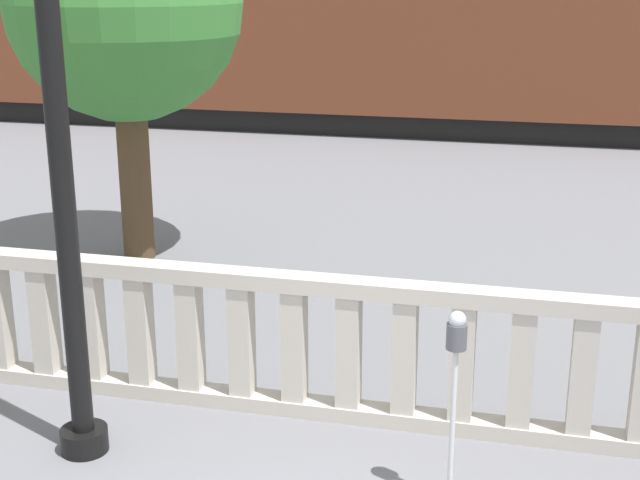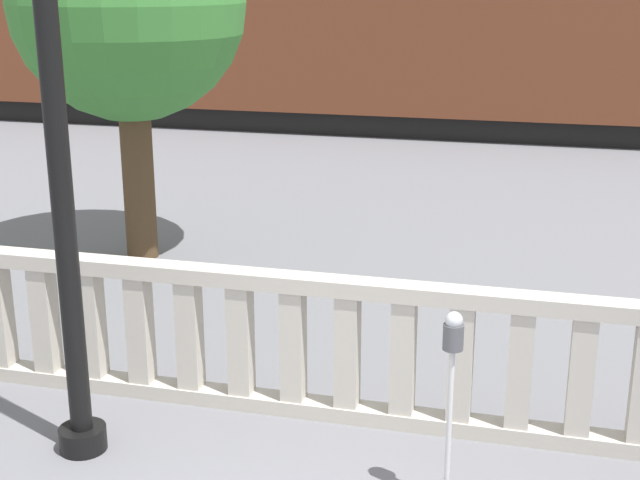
{
  "view_description": "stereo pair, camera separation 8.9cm",
  "coord_description": "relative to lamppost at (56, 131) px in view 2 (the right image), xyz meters",
  "views": [
    {
      "loc": [
        1.21,
        -4.2,
        3.83
      ],
      "look_at": [
        -0.75,
        3.79,
        1.33
      ],
      "focal_mm": 50.0,
      "sensor_mm": 36.0,
      "label": 1
    },
    {
      "loc": [
        1.29,
        -4.18,
        3.83
      ],
      "look_at": [
        -0.75,
        3.79,
        1.33
      ],
      "focal_mm": 50.0,
      "sensor_mm": 36.0,
      "label": 2
    }
  ],
  "objects": [
    {
      "name": "lamppost",
      "position": [
        0.0,
        0.0,
        0.0
      ],
      "size": [
        0.39,
        0.39,
        5.17
      ],
      "color": "black",
      "rests_on": "ground"
    },
    {
      "name": "train_far",
      "position": [
        3.98,
        24.2,
        -0.63
      ],
      "size": [
        23.55,
        3.09,
        4.51
      ],
      "color": "black",
      "rests_on": "ground"
    },
    {
      "name": "train_near",
      "position": [
        0.76,
        15.83,
        -0.96
      ],
      "size": [
        28.89,
        2.67,
        3.88
      ],
      "color": "black",
      "rests_on": "ground"
    },
    {
      "name": "tree_left",
      "position": [
        -1.78,
        4.93,
        0.71
      ],
      "size": [
        3.05,
        3.05,
        4.95
      ],
      "color": "#4C3823",
      "rests_on": "ground"
    },
    {
      "name": "parking_meter",
      "position": [
        3.02,
        -0.01,
        -1.48
      ],
      "size": [
        0.15,
        0.15,
        1.53
      ],
      "color": "silver",
      "rests_on": "ground"
    },
    {
      "name": "balustrade",
      "position": [
        2.26,
        1.06,
        -2.02
      ],
      "size": [
        16.68,
        0.24,
        1.31
      ],
      "color": "#BCB5A8",
      "rests_on": "ground"
    }
  ]
}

